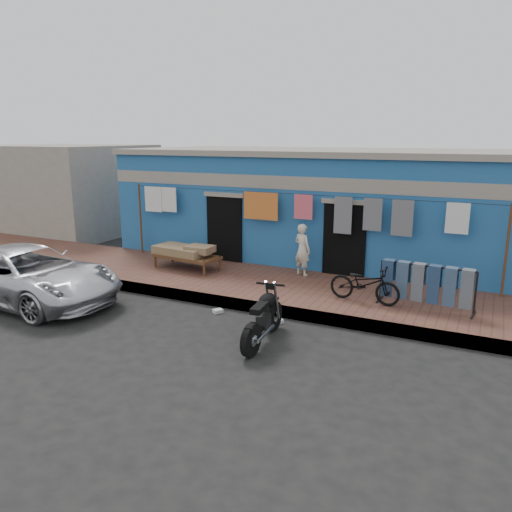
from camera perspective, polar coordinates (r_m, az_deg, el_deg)
The scene contains 15 objects.
ground at distance 9.76m, azimuth -5.21°, elevation -9.07°, with size 80.00×80.00×0.00m, color black.
sidewalk at distance 12.23m, azimuth 2.05°, elevation -3.68°, with size 28.00×3.00×0.25m, color brown.
curb at distance 10.98m, azimuth -1.03°, elevation -5.70°, with size 28.00×0.10×0.25m, color gray.
building at distance 15.55m, azimuth 8.10°, elevation 5.80°, with size 12.20×5.20×3.36m.
neighbor_left at distance 21.61m, azimuth -21.07°, elevation 7.22°, with size 6.00×5.00×3.40m, color #9E9384.
clothesline at distance 13.00m, azimuth 4.17°, elevation 4.96°, with size 10.06×0.06×2.10m.
car at distance 12.59m, azimuth -24.70°, elevation -1.90°, with size 2.14×4.70×1.32m, color silver.
seated_person at distance 12.80m, azimuth 5.31°, elevation 0.73°, with size 0.48×0.32×1.34m, color beige.
bicycle at distance 10.96m, azimuth 12.33°, elevation -2.64°, with size 0.55×1.55×1.00m, color black.
motorcycle at distance 9.24m, azimuth 0.78°, elevation -6.93°, with size 0.73×1.64×1.03m, color black, non-canonical shape.
charpoy at distance 13.55m, azimuth -7.88°, elevation -0.13°, with size 2.00×1.11×0.64m, color brown, non-canonical shape.
jeans_rack at distance 10.93m, azimuth 18.87°, elevation -3.21°, with size 2.03×0.57×0.96m, color black, non-canonical shape.
litter_a at distance 10.20m, azimuth 0.41°, elevation -7.79°, with size 0.16×0.13×0.07m, color silver.
litter_b at distance 10.35m, azimuth 2.71°, elevation -7.48°, with size 0.15×0.11×0.07m, color silver.
litter_c at distance 10.94m, azimuth -4.39°, elevation -6.29°, with size 0.20×0.16×0.08m, color silver.
Camera 1 is at (4.71, -7.69, 3.75)m, focal length 35.00 mm.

